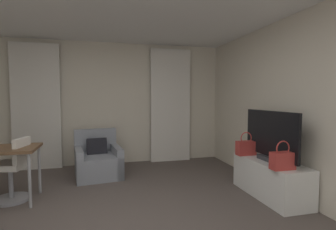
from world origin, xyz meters
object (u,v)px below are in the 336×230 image
Objects in this scene: handbag_secondary at (283,160)px; tv_console at (270,179)px; tv_flatscreen at (270,137)px; armchair at (98,161)px; handbag_primary at (246,147)px; desk_chair at (13,173)px.

tv_console is at bearing 71.66° from handbag_secondary.
armchair is at bearing 146.18° from tv_flatscreen.
tv_flatscreen reaches higher than handbag_primary.
armchair is 0.84× the size of tv_flatscreen.
handbag_secondary reaches higher than desk_chair.
desk_chair is 2.39× the size of handbag_secondary.
armchair is at bearing 151.71° from handbag_primary.
handbag_primary is at bearing -28.29° from armchair.
tv_flatscreen is at bearing -33.82° from armchair.
handbag_secondary reaches higher than tv_console.
handbag_secondary is at bearing -42.17° from armchair.
desk_chair is at bearing 168.34° from tv_flatscreen.
tv_flatscreen is 0.52m from handbag_secondary.
handbag_primary is (2.29, -1.23, 0.38)m from armchair.
tv_console is (3.55, -0.75, -0.13)m from desk_chair.
tv_console is 1.08× the size of tv_flatscreen.
armchair is 2.63m from handbag_primary.
handbag_primary is at bearing 109.44° from tv_console.
tv_flatscreen is 0.48m from handbag_primary.
tv_flatscreen is (2.44, -1.63, 0.60)m from armchair.
armchair is 1.09× the size of desk_chair.
desk_chair is 0.71× the size of tv_console.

